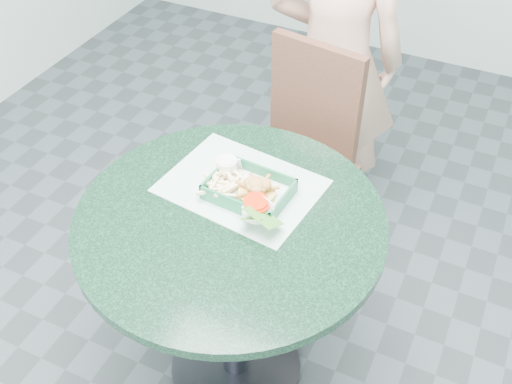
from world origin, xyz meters
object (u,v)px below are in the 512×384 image
at_px(cafe_table, 232,262).
at_px(crab_sandwich, 257,193).
at_px(food_basket, 249,197).
at_px(sauce_ramekin, 225,170).
at_px(dining_chair, 304,149).
at_px(diner_person, 334,61).

xyz_separation_m(cafe_table, crab_sandwich, (0.04, 0.09, 0.22)).
bearing_deg(cafe_table, crab_sandwich, 67.13).
relative_size(food_basket, sauce_ramekin, 3.62).
bearing_deg(cafe_table, sauce_ramekin, 122.18).
bearing_deg(sauce_ramekin, cafe_table, -57.82).
bearing_deg(cafe_table, food_basket, 84.45).
xyz_separation_m(cafe_table, sauce_ramekin, (-0.09, 0.14, 0.22)).
bearing_deg(sauce_ramekin, crab_sandwich, -19.24).
bearing_deg(dining_chair, cafe_table, -77.71).
distance_m(diner_person, food_basket, 0.87).
height_order(food_basket, sauce_ramekin, sauce_ramekin).
distance_m(dining_chair, food_basket, 0.60).
distance_m(dining_chair, diner_person, 0.38).
bearing_deg(crab_sandwich, diner_person, 95.33).
height_order(dining_chair, food_basket, dining_chair).
height_order(dining_chair, diner_person, diner_person).
distance_m(food_basket, sauce_ramekin, 0.11).
bearing_deg(diner_person, food_basket, 81.94).
bearing_deg(food_basket, diner_person, 93.40).
relative_size(cafe_table, dining_chair, 0.94).
distance_m(cafe_table, dining_chair, 0.66).
xyz_separation_m(food_basket, sauce_ramekin, (-0.10, 0.04, 0.04)).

